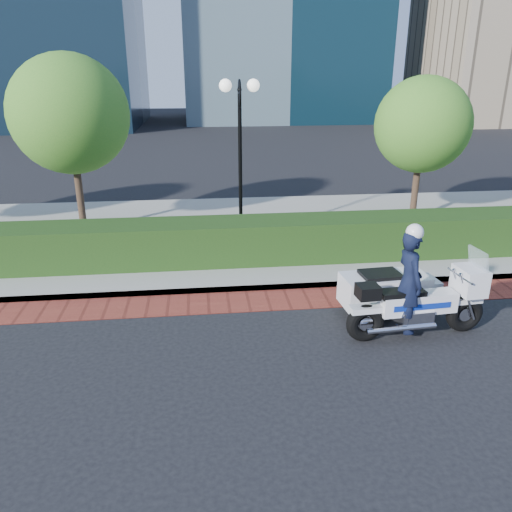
{
  "coord_description": "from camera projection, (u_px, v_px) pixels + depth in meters",
  "views": [
    {
      "loc": [
        -0.09,
        -7.92,
        4.54
      ],
      "look_at": [
        1.0,
        1.53,
        1.0
      ],
      "focal_mm": 35.0,
      "sensor_mm": 36.0,
      "label": 1
    }
  ],
  "objects": [
    {
      "name": "lamppost",
      "position": [
        240.0,
        136.0,
        12.89
      ],
      "size": [
        1.02,
        0.7,
        4.21
      ],
      "color": "black",
      "rests_on": "sidewalk"
    },
    {
      "name": "police_motorcycle",
      "position": [
        403.0,
        291.0,
        9.18
      ],
      "size": [
        2.65,
        1.87,
        2.14
      ],
      "rotation": [
        0.0,
        0.0,
        0.07
      ],
      "color": "black",
      "rests_on": "ground"
    },
    {
      "name": "hedge_main",
      "position": [
        206.0,
        242.0,
        12.1
      ],
      "size": [
        18.0,
        1.2,
        1.0
      ],
      "primitive_type": "cube",
      "color": "black",
      "rests_on": "sidewalk"
    },
    {
      "name": "tree_b",
      "position": [
        70.0,
        115.0,
        13.45
      ],
      "size": [
        3.2,
        3.2,
        4.89
      ],
      "color": "#332319",
      "rests_on": "sidewalk"
    },
    {
      "name": "ground",
      "position": [
        211.0,
        340.0,
        8.97
      ],
      "size": [
        120.0,
        120.0,
        0.0
      ],
      "primitive_type": "plane",
      "color": "black",
      "rests_on": "ground"
    },
    {
      "name": "sidewalk",
      "position": [
        205.0,
        234.0,
        14.53
      ],
      "size": [
        60.0,
        8.0,
        0.15
      ],
      "primitive_type": "cube",
      "color": "gray",
      "rests_on": "ground"
    },
    {
      "name": "brick_strip",
      "position": [
        209.0,
        303.0,
        10.37
      ],
      "size": [
        60.0,
        1.0,
        0.01
      ],
      "primitive_type": "cube",
      "color": "maroon",
      "rests_on": "ground"
    },
    {
      "name": "tree_c",
      "position": [
        422.0,
        125.0,
        14.65
      ],
      "size": [
        2.8,
        2.8,
        4.3
      ],
      "color": "#332319",
      "rests_on": "sidewalk"
    }
  ]
}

